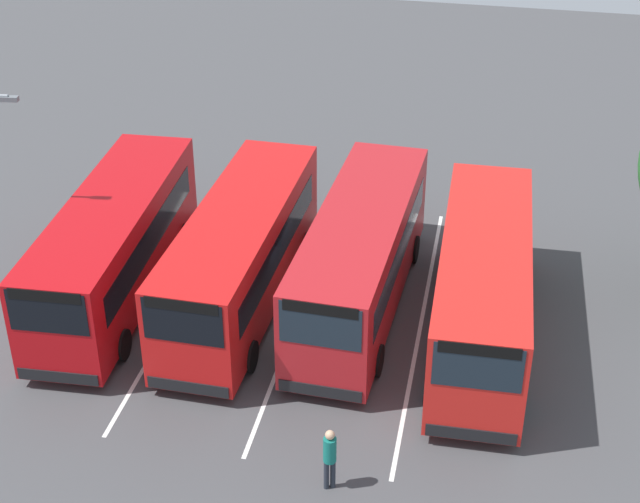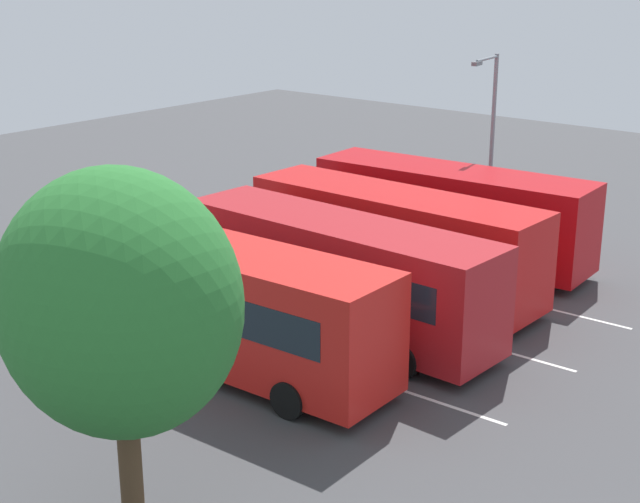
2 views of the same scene
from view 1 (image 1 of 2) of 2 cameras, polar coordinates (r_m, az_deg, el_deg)
name	(u,v)px [view 1 (image 1 of 2)]	position (r m, az deg, el deg)	size (l,w,h in m)	color
ground_plane	(301,308)	(30.24, -1.11, -3.35)	(68.31, 68.31, 0.00)	#424244
bus_far_left	(114,246)	(30.54, -12.06, 0.32)	(10.08, 3.09, 3.35)	#B70C11
bus_center_left	(240,254)	(29.53, -4.73, -0.18)	(9.97, 2.73, 3.35)	red
bus_center_right	(360,258)	(29.30, 2.35, -0.36)	(10.02, 2.87, 3.35)	#AD191E
bus_far_right	(483,287)	(28.24, 9.56, -2.10)	(10.02, 2.89, 3.35)	red
pedestrian	(330,454)	(23.46, 0.58, -11.86)	(0.43, 0.43, 1.77)	#232833
lane_stripe_outer_left	(187,294)	(31.19, -7.85, -2.49)	(13.85, 0.12, 0.01)	silver
lane_stripe_inner_left	(301,308)	(30.24, -1.11, -3.34)	(13.85, 0.12, 0.01)	silver
lane_stripe_inner_right	(421,323)	(29.73, 5.97, -4.19)	(13.85, 0.12, 0.01)	silver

